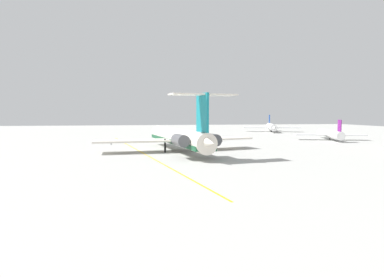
# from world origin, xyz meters

# --- Properties ---
(ground) EXTENTS (374.80, 374.80, 0.00)m
(ground) POSITION_xyz_m (0.00, 0.00, 0.00)
(ground) COLOR #ADADA8
(main_jetliner) EXTENTS (48.77, 43.34, 14.25)m
(main_jetliner) POSITION_xyz_m (6.95, 10.82, 3.89)
(main_jetliner) COLOR silver
(main_jetliner) RESTS_ON ground
(airliner_far_left) EXTENTS (30.23, 30.28, 9.20)m
(airliner_far_left) POSITION_xyz_m (-76.11, 71.79, 2.71)
(airliner_far_left) COLOR white
(airliner_far_left) RESTS_ON ground
(airliner_mid_left) EXTENTS (25.86, 25.87, 7.84)m
(airliner_mid_left) POSITION_xyz_m (-22.01, 72.02, 2.31)
(airliner_mid_left) COLOR white
(airliner_mid_left) RESTS_ON ground
(ground_crew_near_nose) EXTENTS (0.27, 0.42, 1.67)m
(ground_crew_near_nose) POSITION_xyz_m (-14.95, -8.23, 1.06)
(ground_crew_near_nose) COLOR black
(ground_crew_near_nose) RESTS_ON ground
(ground_crew_near_tail) EXTENTS (0.29, 0.47, 1.84)m
(ground_crew_near_tail) POSITION_xyz_m (-21.46, 29.94, 1.16)
(ground_crew_near_tail) COLOR black
(ground_crew_near_tail) RESTS_ON ground
(ground_crew_portside) EXTENTS (0.29, 0.44, 1.81)m
(ground_crew_portside) POSITION_xyz_m (-20.84, 24.15, 1.15)
(ground_crew_portside) COLOR black
(ground_crew_portside) RESTS_ON ground
(safety_cone_nose) EXTENTS (0.40, 0.40, 0.55)m
(safety_cone_nose) POSITION_xyz_m (-23.18, 24.22, 0.28)
(safety_cone_nose) COLOR #EA590F
(safety_cone_nose) RESTS_ON ground
(safety_cone_wingtip) EXTENTS (0.40, 0.40, 0.55)m
(safety_cone_wingtip) POSITION_xyz_m (-20.83, 21.08, 0.28)
(safety_cone_wingtip) COLOR #EA590F
(safety_cone_wingtip) RESTS_ON ground
(safety_cone_tail) EXTENTS (0.40, 0.40, 0.55)m
(safety_cone_tail) POSITION_xyz_m (-23.55, 26.90, 0.28)
(safety_cone_tail) COLOR #EA590F
(safety_cone_tail) RESTS_ON ground
(taxiway_centreline) EXTENTS (100.66, 20.39, 0.01)m
(taxiway_centreline) POSITION_xyz_m (5.60, 1.02, 0.00)
(taxiway_centreline) COLOR gold
(taxiway_centreline) RESTS_ON ground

